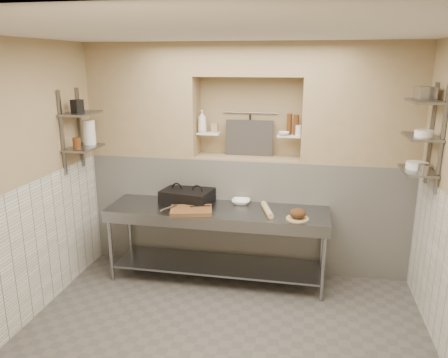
% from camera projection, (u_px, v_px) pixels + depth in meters
% --- Properties ---
extents(floor, '(4.00, 3.90, 0.10)m').
position_uv_depth(floor, '(221.00, 344.00, 4.19)').
color(floor, '#56504C').
rests_on(floor, ground).
extents(ceiling, '(4.00, 3.90, 0.10)m').
position_uv_depth(ceiling, '(220.00, 26.00, 3.43)').
color(ceiling, silver).
rests_on(ceiling, ground).
extents(wall_left, '(0.10, 3.90, 2.80)m').
position_uv_depth(wall_left, '(11.00, 188.00, 4.19)').
color(wall_left, tan).
rests_on(wall_left, ground).
extents(wall_back, '(4.00, 0.10, 2.80)m').
position_uv_depth(wall_back, '(250.00, 154.00, 5.71)').
color(wall_back, tan).
rests_on(wall_back, ground).
extents(wall_front, '(4.00, 0.10, 2.80)m').
position_uv_depth(wall_front, '(130.00, 340.00, 1.92)').
color(wall_front, tan).
rests_on(wall_front, ground).
extents(backwall_lower, '(4.00, 0.40, 1.40)m').
position_uv_depth(backwall_lower, '(247.00, 211.00, 5.65)').
color(backwall_lower, white).
rests_on(backwall_lower, floor).
extents(alcove_sill, '(1.30, 0.40, 0.02)m').
position_uv_depth(alcove_sill, '(248.00, 157.00, 5.47)').
color(alcove_sill, tan).
rests_on(alcove_sill, backwall_lower).
extents(backwall_pillar_left, '(1.35, 0.40, 1.40)m').
position_uv_depth(backwall_pillar_left, '(145.00, 100.00, 5.53)').
color(backwall_pillar_left, tan).
rests_on(backwall_pillar_left, backwall_lower).
extents(backwall_pillar_right, '(1.35, 0.40, 1.40)m').
position_uv_depth(backwall_pillar_right, '(362.00, 104.00, 5.04)').
color(backwall_pillar_right, tan).
rests_on(backwall_pillar_right, backwall_lower).
extents(backwall_header, '(1.30, 0.40, 0.40)m').
position_uv_depth(backwall_header, '(249.00, 59.00, 5.15)').
color(backwall_header, tan).
rests_on(backwall_header, backwall_lower).
extents(wainscot_left, '(0.02, 3.90, 1.40)m').
position_uv_depth(wainscot_left, '(26.00, 256.00, 4.36)').
color(wainscot_left, white).
rests_on(wainscot_left, floor).
extents(alcove_shelf_left, '(0.28, 0.16, 0.02)m').
position_uv_depth(alcove_shelf_left, '(209.00, 133.00, 5.48)').
color(alcove_shelf_left, white).
rests_on(alcove_shelf_left, backwall_lower).
extents(alcove_shelf_right, '(0.28, 0.16, 0.02)m').
position_uv_depth(alcove_shelf_right, '(289.00, 136.00, 5.30)').
color(alcove_shelf_right, white).
rests_on(alcove_shelf_right, backwall_lower).
extents(utensil_rail, '(0.70, 0.02, 0.02)m').
position_uv_depth(utensil_rail, '(250.00, 113.00, 5.49)').
color(utensil_rail, gray).
rests_on(utensil_rail, wall_back).
extents(hanging_steel, '(0.02, 0.02, 0.30)m').
position_uv_depth(hanging_steel, '(250.00, 126.00, 5.51)').
color(hanging_steel, black).
rests_on(hanging_steel, utensil_rail).
extents(splash_panel, '(0.60, 0.08, 0.45)m').
position_uv_depth(splash_panel, '(249.00, 138.00, 5.50)').
color(splash_panel, '#383330').
rests_on(splash_panel, alcove_sill).
extents(shelf_rail_left_a, '(0.03, 0.03, 0.95)m').
position_uv_depth(shelf_rail_left_a, '(80.00, 128.00, 5.25)').
color(shelf_rail_left_a, slate).
rests_on(shelf_rail_left_a, wall_left).
extents(shelf_rail_left_b, '(0.03, 0.03, 0.95)m').
position_uv_depth(shelf_rail_left_b, '(62.00, 133.00, 4.87)').
color(shelf_rail_left_b, slate).
rests_on(shelf_rail_left_b, wall_left).
extents(wall_shelf_left_lower, '(0.30, 0.50, 0.02)m').
position_uv_depth(wall_shelf_left_lower, '(84.00, 148.00, 5.09)').
color(wall_shelf_left_lower, slate).
rests_on(wall_shelf_left_lower, wall_left).
extents(wall_shelf_left_upper, '(0.30, 0.50, 0.03)m').
position_uv_depth(wall_shelf_left_upper, '(81.00, 113.00, 4.98)').
color(wall_shelf_left_upper, slate).
rests_on(wall_shelf_left_upper, wall_left).
extents(shelf_rail_right_a, '(0.03, 0.03, 1.05)m').
position_uv_depth(shelf_rail_right_a, '(431.00, 134.00, 4.51)').
color(shelf_rail_right_a, slate).
rests_on(shelf_rail_right_a, wall_right).
extents(shelf_rail_right_b, '(0.03, 0.03, 1.05)m').
position_uv_depth(shelf_rail_right_b, '(442.00, 141.00, 4.14)').
color(shelf_rail_right_b, slate).
rests_on(shelf_rail_right_b, wall_right).
extents(wall_shelf_right_lower, '(0.30, 0.50, 0.02)m').
position_uv_depth(wall_shelf_right_lower, '(417.00, 171.00, 4.44)').
color(wall_shelf_right_lower, slate).
rests_on(wall_shelf_right_lower, wall_right).
extents(wall_shelf_right_mid, '(0.30, 0.50, 0.02)m').
position_uv_depth(wall_shelf_right_mid, '(422.00, 137.00, 4.35)').
color(wall_shelf_right_mid, slate).
rests_on(wall_shelf_right_mid, wall_right).
extents(wall_shelf_right_upper, '(0.30, 0.50, 0.03)m').
position_uv_depth(wall_shelf_right_upper, '(426.00, 101.00, 4.26)').
color(wall_shelf_right_upper, slate).
rests_on(wall_shelf_right_upper, wall_right).
extents(prep_table, '(2.60, 0.70, 0.90)m').
position_uv_depth(prep_table, '(217.00, 230.00, 5.18)').
color(prep_table, gray).
rests_on(prep_table, floor).
extents(panini_press, '(0.65, 0.52, 0.16)m').
position_uv_depth(panini_press, '(187.00, 196.00, 5.35)').
color(panini_press, black).
rests_on(panini_press, prep_table).
extents(cutting_board, '(0.54, 0.43, 0.04)m').
position_uv_depth(cutting_board, '(191.00, 210.00, 5.01)').
color(cutting_board, brown).
rests_on(cutting_board, prep_table).
extents(knife_blade, '(0.24, 0.11, 0.01)m').
position_uv_depth(knife_blade, '(200.00, 206.00, 5.07)').
color(knife_blade, gray).
rests_on(knife_blade, cutting_board).
extents(tongs, '(0.14, 0.24, 0.02)m').
position_uv_depth(tongs, '(169.00, 208.00, 4.99)').
color(tongs, gray).
rests_on(tongs, cutting_board).
extents(mixing_bowl, '(0.24, 0.24, 0.06)m').
position_uv_depth(mixing_bowl, '(241.00, 202.00, 5.30)').
color(mixing_bowl, white).
rests_on(mixing_bowl, prep_table).
extents(rolling_pin, '(0.19, 0.45, 0.07)m').
position_uv_depth(rolling_pin, '(267.00, 210.00, 4.99)').
color(rolling_pin, tan).
rests_on(rolling_pin, prep_table).
extents(bread_board, '(0.25, 0.25, 0.01)m').
position_uv_depth(bread_board, '(297.00, 219.00, 4.79)').
color(bread_board, tan).
rests_on(bread_board, prep_table).
extents(bread_loaf, '(0.18, 0.18, 0.11)m').
position_uv_depth(bread_loaf, '(298.00, 213.00, 4.77)').
color(bread_loaf, '#4C2D19').
rests_on(bread_loaf, bread_board).
extents(bottle_soap, '(0.14, 0.14, 0.28)m').
position_uv_depth(bottle_soap, '(202.00, 121.00, 5.42)').
color(bottle_soap, white).
rests_on(bottle_soap, alcove_shelf_left).
extents(jar_alcove, '(0.08, 0.08, 0.11)m').
position_uv_depth(jar_alcove, '(215.00, 128.00, 5.46)').
color(jar_alcove, tan).
rests_on(jar_alcove, alcove_shelf_left).
extents(bowl_alcove, '(0.18, 0.18, 0.04)m').
position_uv_depth(bowl_alcove, '(284.00, 133.00, 5.26)').
color(bowl_alcove, white).
rests_on(bowl_alcove, alcove_shelf_right).
extents(condiment_a, '(0.07, 0.07, 0.24)m').
position_uv_depth(condiment_a, '(296.00, 125.00, 5.26)').
color(condiment_a, '#542B12').
rests_on(condiment_a, alcove_shelf_right).
extents(condiment_b, '(0.06, 0.06, 0.25)m').
position_uv_depth(condiment_b, '(289.00, 124.00, 5.30)').
color(condiment_b, '#542B12').
rests_on(condiment_b, alcove_shelf_right).
extents(condiment_c, '(0.07, 0.07, 0.12)m').
position_uv_depth(condiment_c, '(298.00, 130.00, 5.24)').
color(condiment_c, white).
rests_on(condiment_c, alcove_shelf_right).
extents(jug_left, '(0.14, 0.14, 0.29)m').
position_uv_depth(jug_left, '(89.00, 132.00, 5.20)').
color(jug_left, white).
rests_on(jug_left, wall_shelf_left_lower).
extents(jar_left, '(0.09, 0.09, 0.13)m').
position_uv_depth(jar_left, '(77.00, 143.00, 4.93)').
color(jar_left, '#542B12').
rests_on(jar_left, wall_shelf_left_lower).
extents(box_left_upper, '(0.14, 0.14, 0.15)m').
position_uv_depth(box_left_upper, '(77.00, 106.00, 4.90)').
color(box_left_upper, black).
rests_on(box_left_upper, wall_shelf_left_upper).
extents(bowl_right, '(0.22, 0.22, 0.07)m').
position_uv_depth(bowl_right, '(417.00, 165.00, 4.47)').
color(bowl_right, white).
rests_on(bowl_right, wall_shelf_right_lower).
extents(canister_right, '(0.10, 0.10, 0.10)m').
position_uv_depth(canister_right, '(423.00, 170.00, 4.22)').
color(canister_right, gray).
rests_on(canister_right, wall_shelf_right_lower).
extents(bowl_right_mid, '(0.18, 0.18, 0.06)m').
position_uv_depth(bowl_right_mid, '(424.00, 133.00, 4.27)').
color(bowl_right_mid, white).
rests_on(bowl_right_mid, wall_shelf_right_mid).
extents(basket_right, '(0.19, 0.22, 0.13)m').
position_uv_depth(basket_right, '(425.00, 93.00, 4.30)').
color(basket_right, gray).
rests_on(basket_right, wall_shelf_right_upper).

